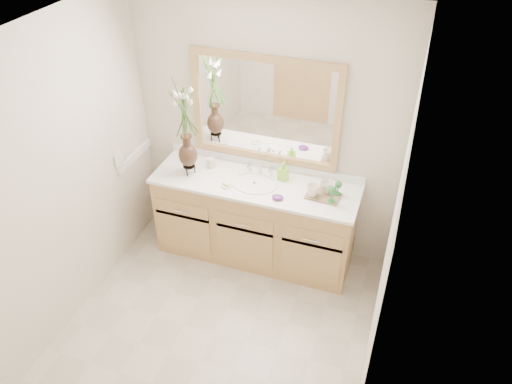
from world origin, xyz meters
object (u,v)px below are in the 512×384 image
at_px(tumbler, 211,163).
at_px(soap_bottle, 283,172).
at_px(tray, 323,196).
at_px(flower_vase, 185,119).

xyz_separation_m(tumbler, soap_bottle, (0.68, 0.02, 0.03)).
height_order(tumbler, soap_bottle, soap_bottle).
bearing_deg(soap_bottle, tray, -7.20).
distance_m(soap_bottle, tray, 0.42).
relative_size(flower_vase, tray, 2.83).
xyz_separation_m(flower_vase, tumbler, (0.14, 0.16, -0.50)).
bearing_deg(soap_bottle, flower_vase, -155.14).
xyz_separation_m(soap_bottle, tray, (0.39, -0.14, -0.07)).
bearing_deg(soap_bottle, tumbler, -165.47).
relative_size(soap_bottle, tray, 0.55).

